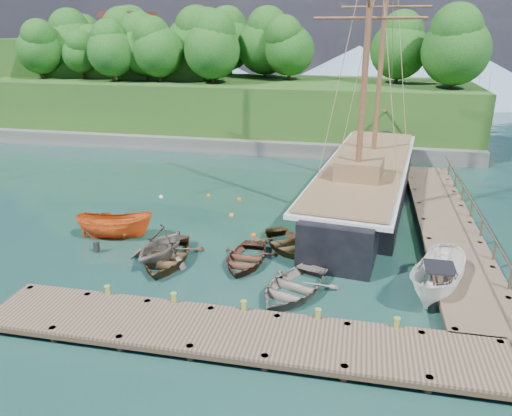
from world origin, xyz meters
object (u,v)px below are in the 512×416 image
(rowboat_4, at_px, (286,248))
(motorboat_orange, at_px, (116,238))
(rowboat_0, at_px, (166,262))
(schooner, at_px, (364,186))
(rowboat_3, at_px, (292,294))
(rowboat_1, at_px, (161,261))
(cabin_boat_white, at_px, (436,296))
(rowboat_2, at_px, (245,264))

(rowboat_4, height_order, motorboat_orange, motorboat_orange)
(rowboat_0, height_order, schooner, schooner)
(rowboat_3, height_order, schooner, schooner)
(rowboat_1, height_order, cabin_boat_white, rowboat_1)
(rowboat_2, height_order, rowboat_3, rowboat_3)
(rowboat_1, relative_size, rowboat_3, 0.83)
(rowboat_0, bearing_deg, cabin_boat_white, -8.76)
(rowboat_0, xyz_separation_m, motorboat_orange, (-3.97, 2.36, 0.00))
(cabin_boat_white, bearing_deg, motorboat_orange, -168.69)
(rowboat_3, height_order, cabin_boat_white, cabin_boat_white)
(rowboat_0, height_order, rowboat_1, rowboat_1)
(rowboat_0, xyz_separation_m, schooner, (9.87, 11.47, 1.19))
(rowboat_0, relative_size, cabin_boat_white, 0.93)
(rowboat_0, bearing_deg, schooner, 43.30)
(rowboat_1, relative_size, rowboat_4, 0.94)
(rowboat_4, bearing_deg, cabin_boat_white, -56.42)
(rowboat_2, relative_size, rowboat_3, 0.87)
(rowboat_4, height_order, schooner, schooner)
(rowboat_3, xyz_separation_m, motorboat_orange, (-10.80, 4.24, 0.00))
(rowboat_0, xyz_separation_m, rowboat_1, (-0.30, 0.13, 0.00))
(schooner, bearing_deg, motorboat_orange, -139.39)
(rowboat_2, height_order, rowboat_4, rowboat_4)
(rowboat_0, distance_m, schooner, 15.18)
(rowboat_0, relative_size, schooner, 0.17)
(rowboat_1, distance_m, rowboat_4, 6.73)
(rowboat_4, distance_m, schooner, 9.47)
(cabin_boat_white, bearing_deg, rowboat_1, -162.05)
(rowboat_0, bearing_deg, rowboat_3, -21.30)
(rowboat_4, xyz_separation_m, schooner, (4.10, 8.46, 1.19))
(cabin_boat_white, bearing_deg, schooner, 126.65)
(schooner, bearing_deg, rowboat_0, -123.44)
(rowboat_2, distance_m, rowboat_4, 2.91)
(rowboat_1, height_order, rowboat_2, rowboat_1)
(rowboat_2, distance_m, motorboat_orange, 8.17)
(rowboat_1, xyz_separation_m, schooner, (10.18, 11.33, 1.19))
(cabin_boat_white, bearing_deg, rowboat_4, 175.08)
(rowboat_1, relative_size, schooner, 0.13)
(rowboat_0, xyz_separation_m, rowboat_3, (6.82, -1.87, 0.00))
(rowboat_3, xyz_separation_m, rowboat_4, (-1.05, 4.88, 0.00))
(rowboat_4, relative_size, motorboat_orange, 0.93)
(cabin_boat_white, distance_m, schooner, 12.62)
(rowboat_2, xyz_separation_m, rowboat_4, (1.75, 2.33, 0.00))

